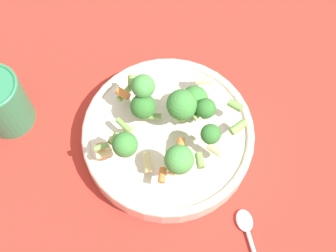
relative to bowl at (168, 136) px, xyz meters
name	(u,v)px	position (x,y,z in m)	size (l,w,h in m)	color
ground_plane	(168,141)	(0.00, 0.00, -0.02)	(3.00, 3.00, 0.00)	#B72D23
bowl	(168,136)	(0.00, 0.00, 0.00)	(0.28, 0.28, 0.04)	beige
pasta_salad	(173,117)	(-0.01, 0.00, 0.07)	(0.23, 0.19, 0.09)	#8CB766
cup	(1,102)	(0.17, -0.21, 0.03)	(0.08, 0.08, 0.11)	#2D7F51
spoon	(250,239)	(0.01, 0.21, -0.02)	(0.09, 0.14, 0.01)	silver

